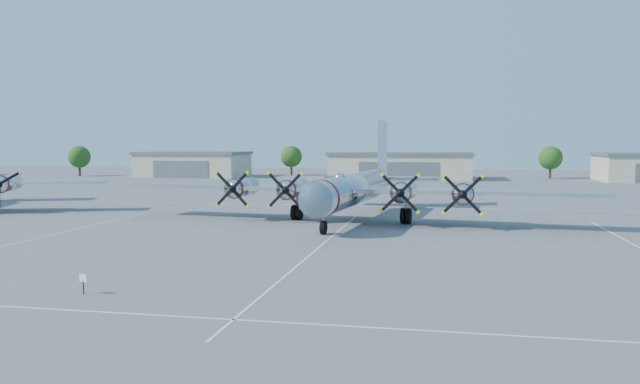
% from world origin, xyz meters
% --- Properties ---
extents(ground, '(260.00, 260.00, 0.00)m').
position_xyz_m(ground, '(0.00, 0.00, 0.00)').
color(ground, '#5C5C5E').
rests_on(ground, ground).
extents(parking_lines, '(60.00, 50.08, 0.01)m').
position_xyz_m(parking_lines, '(0.00, -1.75, 0.01)').
color(parking_lines, silver).
rests_on(parking_lines, ground).
extents(hangar_west, '(22.60, 14.60, 5.40)m').
position_xyz_m(hangar_west, '(-45.00, 81.96, 2.71)').
color(hangar_west, '#B9AE93').
rests_on(hangar_west, ground).
extents(hangar_center, '(28.60, 14.60, 5.40)m').
position_xyz_m(hangar_center, '(0.00, 81.96, 2.71)').
color(hangar_center, '#B9AE93').
rests_on(hangar_center, ground).
extents(tree_far_west, '(4.80, 4.80, 6.64)m').
position_xyz_m(tree_far_west, '(-70.00, 78.00, 4.22)').
color(tree_far_west, '#382619').
rests_on(tree_far_west, ground).
extents(tree_west, '(4.80, 4.80, 6.64)m').
position_xyz_m(tree_west, '(-25.00, 90.00, 4.22)').
color(tree_west, '#382619').
rests_on(tree_west, ground).
extents(tree_east, '(4.80, 4.80, 6.64)m').
position_xyz_m(tree_east, '(30.00, 88.00, 4.22)').
color(tree_east, '#382619').
rests_on(tree_east, ground).
extents(main_bomber_b29, '(47.37, 34.90, 9.82)m').
position_xyz_m(main_bomber_b29, '(0.22, 12.81, 0.00)').
color(main_bomber_b29, silver).
rests_on(main_bomber_b29, ground).
extents(info_placard, '(0.50, 0.21, 0.98)m').
position_xyz_m(info_placard, '(-8.58, -19.21, 0.69)').
color(info_placard, black).
rests_on(info_placard, ground).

